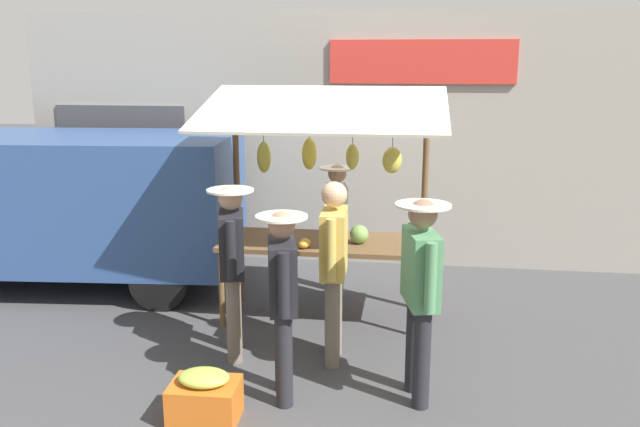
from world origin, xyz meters
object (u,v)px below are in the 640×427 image
shopper_with_ponytail (420,283)px  parked_van (45,196)px  shopper_in_grey_tee (283,291)px  vendor_with_sunhat (337,219)px  shopper_in_striped_shirt (334,258)px  market_stall (326,180)px  shopper_with_shopping_bag (232,257)px  produce_crate_near (205,398)px

shopper_with_ponytail → parked_van: parked_van is taller
parked_van → shopper_in_grey_tee: bearing=140.1°
vendor_with_sunhat → shopper_with_ponytail: 2.59m
vendor_with_sunhat → shopper_in_striped_shirt: size_ratio=0.92×
vendor_with_sunhat → shopper_with_ponytail: shopper_with_ponytail is taller
market_stall → parked_van: size_ratio=0.55×
market_stall → shopper_with_shopping_bag: market_stall is taller
vendor_with_sunhat → shopper_with_shopping_bag: shopper_with_shopping_bag is taller
vendor_with_sunhat → shopper_in_grey_tee: bearing=-14.6°
market_stall → shopper_in_striped_shirt: bearing=101.7°
market_stall → shopper_with_ponytail: (-1.00, 1.67, -0.52)m
shopper_in_grey_tee → shopper_in_striped_shirt: 0.83m
shopper_in_grey_tee → parked_van: bearing=41.3°
shopper_in_grey_tee → shopper_with_shopping_bag: 0.96m
vendor_with_sunhat → shopper_with_ponytail: bearing=10.5°
shopper_with_shopping_bag → shopper_in_grey_tee: bearing=-154.3°
shopper_with_ponytail → parked_van: 5.16m
shopper_with_ponytail → vendor_with_sunhat: bearing=8.9°
shopper_with_ponytail → shopper_with_shopping_bag: 1.83m
parked_van → shopper_in_striped_shirt: bearing=151.3°
market_stall → shopper_in_striped_shirt: size_ratio=1.45×
shopper_in_striped_shirt → shopper_with_ponytail: bearing=-130.5°
shopper_in_grey_tee → shopper_with_shopping_bag: size_ratio=0.97×
shopper_with_shopping_bag → parked_van: 3.36m
shopper_in_striped_shirt → shopper_with_shopping_bag: (0.95, 0.03, -0.02)m
shopper_in_striped_shirt → parked_van: parked_van is taller
shopper_with_ponytail → produce_crate_near: 1.94m
shopper_with_ponytail → market_stall: bearing=17.9°
shopper_with_shopping_bag → produce_crate_near: shopper_with_shopping_bag is taller
shopper_with_ponytail → produce_crate_near: bearing=96.7°
shopper_with_ponytail → produce_crate_near: shopper_with_ponytail is taller
shopper_with_ponytail → shopper_with_shopping_bag: (1.73, -0.59, -0.03)m
shopper_with_shopping_bag → produce_crate_near: size_ratio=3.06×
market_stall → shopper_in_grey_tee: 1.92m
vendor_with_sunhat → produce_crate_near: 3.15m
produce_crate_near → market_stall: bearing=-106.1°
parked_van → market_stall: bearing=165.2°
market_stall → shopper_in_striped_shirt: (-0.22, 1.06, -0.54)m
shopper_in_grey_tee → parked_van: parked_van is taller
shopper_in_striped_shirt → parked_van: (3.83, -1.70, 0.11)m
vendor_with_sunhat → shopper_with_ponytail: size_ratio=0.93×
market_stall → vendor_with_sunhat: 0.95m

